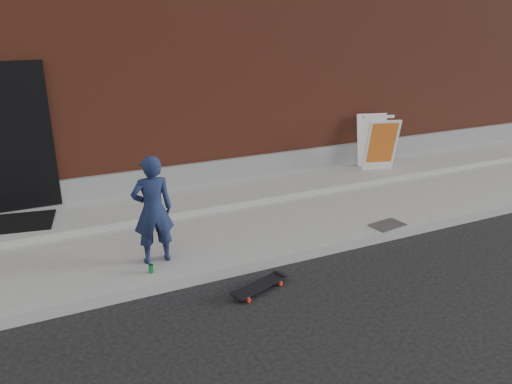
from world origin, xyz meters
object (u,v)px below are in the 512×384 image
child (153,210)px  skateboard (260,286)px  soda_can (151,269)px  pizza_sign (377,142)px

child → skateboard: child is taller
skateboard → soda_can: size_ratio=7.30×
child → soda_can: child is taller
pizza_sign → soda_can: (-5.08, -2.15, -0.57)m
child → soda_can: bearing=66.4°
pizza_sign → soda_can: pizza_sign is taller
child → pizza_sign: size_ratio=1.34×
child → skateboard: (1.00, -1.02, -0.78)m
pizza_sign → soda_can: bearing=-157.1°
child → pizza_sign: child is taller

